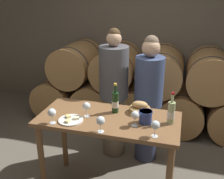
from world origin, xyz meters
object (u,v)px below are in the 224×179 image
wine_bottle_white (171,113)px  cheese_plate (71,120)px  wine_glass_left (87,106)px  wine_glass_right (135,115)px  wine_glass_far_right (155,125)px  blue_crock (146,116)px  wine_glass_center (101,121)px  wine_bottle_red (115,102)px  wine_glass_far_left (52,113)px  tasting_table (109,130)px  bread_basket (140,108)px  person_left (114,95)px  person_right (148,100)px

wine_bottle_white → cheese_plate: bearing=-167.3°
cheese_plate → wine_glass_left: (0.12, 0.13, 0.10)m
wine_glass_right → wine_glass_far_right: bearing=-34.0°
blue_crock → wine_glass_left: 0.59m
wine_glass_center → wine_glass_far_right: (0.48, 0.05, 0.00)m
blue_crock → wine_glass_far_right: bearing=-62.4°
wine_glass_far_right → wine_bottle_red: bearing=141.0°
cheese_plate → wine_glass_far_left: (-0.15, -0.09, 0.10)m
wine_glass_right → tasting_table: bearing=161.2°
wine_glass_far_right → tasting_table: bearing=154.4°
tasting_table → wine_glass_center: bearing=-87.6°
wine_glass_far_left → wine_glass_right: size_ratio=1.00×
blue_crock → bread_basket: (-0.09, 0.21, -0.02)m
blue_crock → tasting_table: bearing=178.4°
person_left → wine_glass_far_left: 1.04m
cheese_plate → wine_glass_right: bearing=6.4°
person_left → bread_basket: person_left is taller
person_right → wine_glass_left: size_ratio=10.58×
blue_crock → wine_glass_far_right: (0.12, -0.22, 0.04)m
cheese_plate → wine_bottle_white: bearing=12.7°
person_left → wine_glass_left: person_left is taller
bread_basket → cheese_plate: size_ratio=0.90×
wine_bottle_white → wine_glass_right: (-0.32, -0.14, -0.00)m
tasting_table → wine_glass_right: bearing=-18.8°
wine_bottle_red → wine_glass_left: size_ratio=2.08×
tasting_table → wine_glass_far_right: 0.60m
person_left → wine_glass_right: bearing=-62.4°
wine_glass_far_left → wine_glass_right: 0.78m
wine_bottle_red → wine_glass_right: 0.34m
person_left → wine_glass_center: size_ratio=10.99×
person_right → wine_bottle_red: bearing=-114.4°
tasting_table → person_right: bearing=67.4°
wine_bottle_white → wine_glass_left: wine_bottle_white is taller
person_right → blue_crock: person_right is taller
person_left → wine_glass_left: size_ratio=10.99×
wine_bottle_red → bread_basket: bearing=14.1°
wine_glass_center → tasting_table: bearing=92.4°
wine_bottle_red → wine_glass_left: (-0.25, -0.17, -0.00)m
wine_bottle_red → cheese_plate: size_ratio=1.32×
bread_basket → wine_glass_far_left: size_ratio=1.42×
wine_glass_left → wine_bottle_red: bearing=34.5°
wine_glass_far_right → person_left: bearing=123.5°
tasting_table → wine_bottle_white: (0.60, 0.04, 0.26)m
tasting_table → bread_basket: size_ratio=6.49×
person_left → blue_crock: bearing=-54.8°
wine_bottle_red → bread_basket: wine_bottle_red is taller
blue_crock → person_left: bearing=125.2°
person_right → wine_glass_right: bearing=-90.9°
blue_crock → wine_glass_far_left: wine_glass_far_left is taller
blue_crock → wine_glass_left: wine_glass_left is taller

